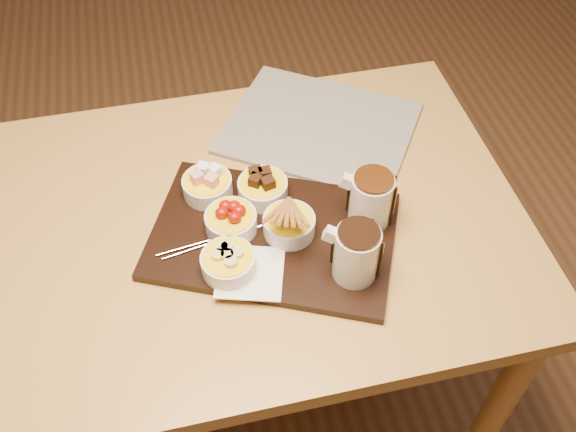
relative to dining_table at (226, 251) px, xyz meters
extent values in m
plane|color=brown|center=(0.00, 0.00, -0.65)|extent=(5.00, 5.00, 0.00)
cube|color=#B58A43|center=(0.00, 0.00, 0.08)|extent=(1.20, 0.80, 0.04)
cylinder|color=#B58A43|center=(-0.54, 0.34, -0.30)|extent=(0.06, 0.06, 0.71)
cylinder|color=#B58A43|center=(0.54, 0.34, -0.30)|extent=(0.06, 0.06, 0.71)
cylinder|color=#B58A43|center=(0.54, -0.34, -0.30)|extent=(0.06, 0.06, 0.71)
cube|color=black|center=(0.09, -0.07, 0.11)|extent=(0.54, 0.46, 0.02)
cube|color=white|center=(0.03, -0.15, 0.12)|extent=(0.15, 0.15, 0.00)
cylinder|color=silver|center=(-0.02, 0.07, 0.14)|extent=(0.10, 0.10, 0.04)
cylinder|color=silver|center=(0.09, 0.03, 0.14)|extent=(0.10, 0.10, 0.04)
cylinder|color=silver|center=(0.01, -0.04, 0.14)|extent=(0.10, 0.10, 0.04)
cylinder|color=silver|center=(0.12, -0.07, 0.14)|extent=(0.10, 0.10, 0.04)
cylinder|color=silver|center=(-0.01, -0.13, 0.14)|extent=(0.10, 0.10, 0.04)
cylinder|color=silver|center=(0.21, -0.19, 0.17)|extent=(0.11, 0.11, 0.11)
cylinder|color=silver|center=(0.28, -0.07, 0.17)|extent=(0.11, 0.11, 0.11)
cube|color=beige|center=(0.26, 0.22, 0.10)|extent=(0.51, 0.49, 0.01)
camera|label=1|loc=(-0.05, -0.82, 1.08)|focal=40.00mm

